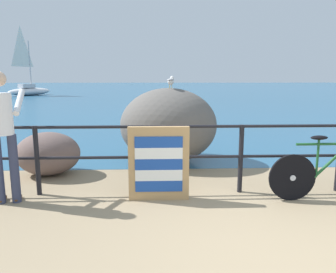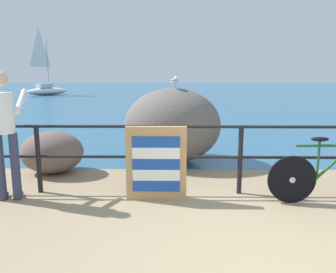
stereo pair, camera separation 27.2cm
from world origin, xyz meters
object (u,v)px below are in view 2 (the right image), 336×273
Objects in this scene: folded_deckchair_stack at (156,163)px; breakwater_boulder_main at (172,125)px; person_at_railing at (5,130)px; seagull at (175,81)px; breakwater_boulder_left at (52,152)px; sailboat at (47,87)px.

folded_deckchair_stack is 2.11m from breakwater_boulder_main.
breakwater_boulder_main is at bearing -57.71° from person_at_railing.
breakwater_boulder_left is at bearing 124.26° from seagull.
breakwater_boulder_main is 0.89m from seagull.
breakwater_boulder_left is (-1.93, 1.27, -0.14)m from folded_deckchair_stack.
person_at_railing is 0.92× the size of breakwater_boulder_main.
person_at_railing is at bearing -179.30° from folded_deckchair_stack.
breakwater_boulder_main is 27.07m from sailboat.
sailboat is (-11.89, 24.31, -0.04)m from breakwater_boulder_main.
seagull is (2.33, 2.03, 0.64)m from person_at_railing.
breakwater_boulder_main is 1.74× the size of breakwater_boulder_left.
breakwater_boulder_main is 5.65× the size of seagull.
breakwater_boulder_left is (-2.15, -0.81, -0.37)m from breakwater_boulder_main.
folded_deckchair_stack is at bearing -99.74° from person_at_railing.
person_at_railing is 2.12m from folded_deckchair_stack.
breakwater_boulder_main is 2.33m from breakwater_boulder_left.
seagull is (2.19, 0.73, 1.25)m from breakwater_boulder_left.
person_at_railing is at bearing -137.27° from breakwater_boulder_main.
person_at_railing is 3.15m from seagull.
folded_deckchair_stack is 0.94× the size of breakwater_boulder_left.
person_at_railing is 1.71× the size of folded_deckchair_stack.
seagull reaches higher than breakwater_boulder_left.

